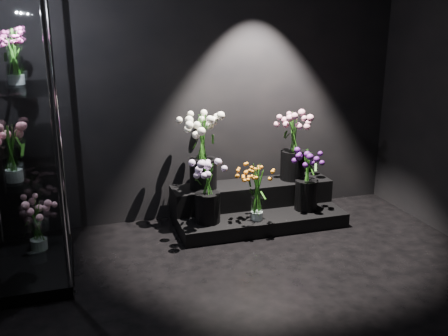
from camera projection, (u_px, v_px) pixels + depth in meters
name	position (u px, v px, depth m)	size (l,w,h in m)	color
floor	(285.00, 316.00, 3.42)	(4.00, 4.00, 0.00)	black
wall_back	(207.00, 79.00, 4.85)	(4.00, 4.00, 0.00)	black
display_riser	(255.00, 206.00, 5.02)	(1.64, 0.73, 0.36)	black
display_case	(19.00, 142.00, 3.69)	(0.59, 0.99, 2.17)	black
bouquet_orange_bells	(257.00, 191.00, 4.64)	(0.32, 0.32, 0.55)	white
bouquet_lilac	(207.00, 185.00, 4.57)	(0.48, 0.48, 0.61)	black
bouquet_purple	(307.00, 177.00, 4.88)	(0.38, 0.38, 0.61)	black
bouquet_cream_roses	(203.00, 148.00, 4.79)	(0.42, 0.42, 0.72)	black
bouquet_pink_roses	(294.00, 143.00, 5.07)	(0.43, 0.43, 0.69)	black
bouquet_case_pink	(12.00, 151.00, 3.49)	(0.38, 0.38, 0.41)	white
bouquet_case_magenta	(14.00, 58.00, 3.67)	(0.26, 0.26, 0.39)	white
bouquet_case_base_pink	(37.00, 223.00, 4.13)	(0.31, 0.31, 0.45)	white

